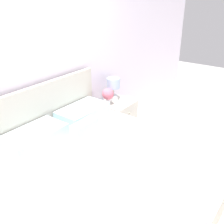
# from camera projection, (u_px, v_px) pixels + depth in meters

# --- Properties ---
(ground_plane) EXTENTS (12.00, 12.00, 0.00)m
(ground_plane) POSITION_uv_depth(u_px,v_px,m) (52.00, 163.00, 3.39)
(ground_plane) COLOR #BCB7B2
(wall_back) EXTENTS (8.00, 0.06, 2.60)m
(wall_back) POSITION_uv_depth(u_px,v_px,m) (36.00, 64.00, 2.88)
(wall_back) COLOR white
(wall_back) RESTS_ON ground_plane
(bed) EXTENTS (1.57, 2.03, 1.09)m
(bed) POSITION_uv_depth(u_px,v_px,m) (110.00, 170.00, 2.75)
(bed) COLOR beige
(bed) RESTS_ON ground_plane
(nightstand) EXTENTS (0.50, 0.45, 0.53)m
(nightstand) POSITION_uv_depth(u_px,v_px,m) (117.00, 118.00, 3.98)
(nightstand) COLOR silver
(nightstand) RESTS_ON ground_plane
(table_lamp) EXTENTS (0.19, 0.19, 0.34)m
(table_lamp) POSITION_uv_depth(u_px,v_px,m) (113.00, 86.00, 3.85)
(table_lamp) COLOR white
(table_lamp) RESTS_ON nightstand
(flower_vase) EXTENTS (0.17, 0.17, 0.25)m
(flower_vase) POSITION_uv_depth(u_px,v_px,m) (108.00, 95.00, 3.71)
(flower_vase) COLOR white
(flower_vase) RESTS_ON nightstand
(teacup) EXTENTS (0.10, 0.10, 0.06)m
(teacup) POSITION_uv_depth(u_px,v_px,m) (121.00, 105.00, 3.70)
(teacup) COLOR white
(teacup) RESTS_ON nightstand
(alarm_clock) EXTENTS (0.06, 0.05, 0.06)m
(alarm_clock) POSITION_uv_depth(u_px,v_px,m) (128.00, 98.00, 3.92)
(alarm_clock) COLOR silver
(alarm_clock) RESTS_ON nightstand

